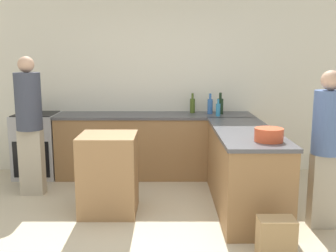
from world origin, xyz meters
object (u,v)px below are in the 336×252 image
Objects in this scene: dish_soap_bottle at (219,109)px; person_by_range at (31,120)px; olive_oil_bottle at (194,105)px; paper_bag at (277,240)px; wine_bottle_dark at (221,106)px; person_at_peninsula at (328,144)px; water_bottle_blue at (211,106)px; mixing_bowl at (270,135)px; island_table at (110,174)px; range_oven at (39,145)px.

dish_soap_bottle is 2.53m from person_by_range.
paper_bag is (0.57, -2.64, -0.85)m from olive_oil_bottle.
person_by_range is at bearing 147.55° from paper_bag.
person_at_peninsula is (0.85, -1.81, -0.16)m from wine_bottle_dark.
water_bottle_blue is 0.25m from dish_soap_bottle.
mixing_bowl is at bearing -21.17° from person_by_range.
olive_oil_bottle reaches higher than dish_soap_bottle.
olive_oil_bottle is (-0.25, 0.09, -0.00)m from water_bottle_blue.
olive_oil_bottle is (-0.34, 0.32, 0.02)m from dish_soap_bottle.
wine_bottle_dark is at bearing 44.53° from island_table.
water_bottle_blue is at bearing 97.06° from paper_bag.
water_bottle_blue is at bearing 48.22° from island_table.
olive_oil_bottle is at bearing 23.90° from person_by_range.
person_at_peninsula is (0.90, -1.61, -0.13)m from dish_soap_bottle.
dish_soap_bottle is at bearing -3.88° from range_oven.
person_at_peninsula is at bearing -60.74° from dish_soap_bottle.
person_by_range is (-1.08, 0.60, 0.51)m from island_table.
mixing_bowl is 1.90m from wine_bottle_dark.
range_oven is 0.58× the size of person_at_peninsula.
person_by_range is at bearing 158.83° from mixing_bowl.
mixing_bowl is (1.68, -0.47, 0.54)m from island_table.
water_bottle_blue is at bearing 19.76° from person_by_range.
mixing_bowl is 2.10m from olive_oil_bottle.
wine_bottle_dark is at bearing 0.50° from range_oven.
range_oven is 2.39× the size of paper_bag.
person_at_peninsula reaches higher than water_bottle_blue.
island_table is 2.30× the size of paper_bag.
person_by_range is at bearing -165.93° from dish_soap_bottle.
person_by_range reaches higher than range_oven.
person_by_range reaches higher than water_bottle_blue.
range_oven reaches higher than paper_bag.
water_bottle_blue is 0.17× the size of person_by_range.
paper_bag is at bearing -133.39° from person_at_peninsula.
person_by_range is (-2.46, -0.62, -0.06)m from dish_soap_bottle.
mixing_bowl is 0.62m from person_at_peninsula.
range_oven is at bearing 138.92° from paper_bag.
person_at_peninsula reaches higher than range_oven.
olive_oil_bottle is at bearing 55.88° from island_table.
olive_oil_bottle reaches higher than island_table.
range_oven is 0.96m from person_by_range.
mixing_bowl is 0.16× the size of person_by_range.
person_at_peninsula is (3.36, -1.00, -0.07)m from person_by_range.
dish_soap_bottle reaches higher than mixing_bowl.
island_table is 3.18× the size of mixing_bowl.
person_at_peninsula is at bearing -26.79° from range_oven.
dish_soap_bottle is at bearing 99.93° from mixing_bowl.
range_oven is at bearing 103.14° from person_by_range.
water_bottle_blue is 0.15m from wine_bottle_dark.
person_at_peninsula reaches higher than wine_bottle_dark.
island_table is 0.51× the size of person_by_range.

